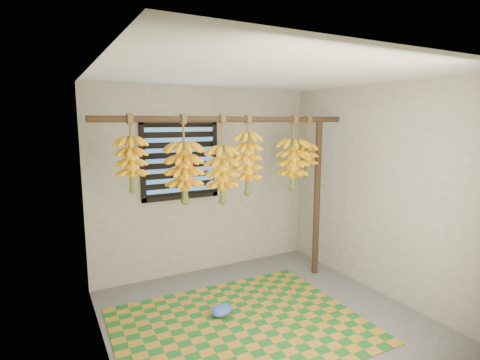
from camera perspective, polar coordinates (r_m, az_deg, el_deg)
floor at (r=4.04m, az=3.94°, el=-20.48°), size 3.00×3.00×0.01m
ceiling at (r=3.54m, az=4.37°, el=15.82°), size 3.00×3.00×0.01m
wall_back at (r=4.92m, az=-5.26°, el=-0.18°), size 3.00×0.01×2.40m
wall_left at (r=3.09m, az=-20.28°, el=-6.24°), size 0.01×3.00×2.40m
wall_right at (r=4.58m, az=20.29°, el=-1.41°), size 0.01×3.00×2.40m
window at (r=4.73m, az=-9.09°, el=3.04°), size 1.00×0.04×1.00m
hanging_pole at (r=4.13m, az=-1.00°, el=9.24°), size 3.00×0.06×0.06m
support_post at (r=4.90m, az=11.64°, el=-2.76°), size 0.08×0.08×2.00m
woven_mat at (r=3.92m, az=0.10°, el=-21.28°), size 2.40×1.94×0.01m
plastic_bag at (r=4.07m, az=-2.79°, el=-19.20°), size 0.31×0.27×0.10m
banana_bunch_a at (r=3.77m, az=-16.18°, el=2.35°), size 0.30×0.30×0.75m
banana_bunch_b at (r=3.93m, az=-8.47°, el=1.13°), size 0.37×0.37×0.92m
banana_bunch_c at (r=4.11m, az=-2.72°, el=0.87°), size 0.35×0.35×0.96m
banana_bunch_d at (r=4.24m, az=1.17°, el=2.54°), size 0.32×0.32×0.90m
banana_bunch_e at (r=4.58m, az=8.09°, el=2.39°), size 0.37×0.37×0.89m
banana_bunch_f at (r=4.71m, az=10.16°, el=3.11°), size 0.26×0.26×0.75m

